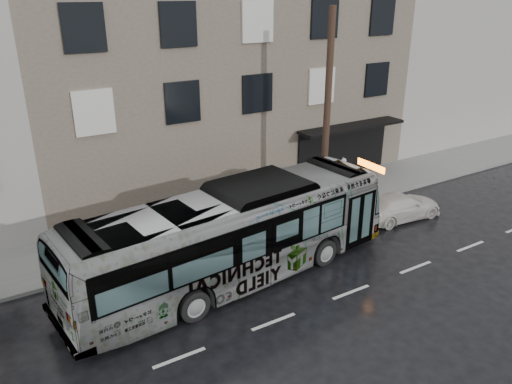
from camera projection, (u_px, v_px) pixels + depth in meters
ground at (235, 285)px, 17.68m from camera, size 120.00×120.00×0.00m
sidewalk at (180, 230)px, 21.53m from camera, size 90.00×3.60×0.15m
building_taupe at (201, 71)px, 28.08m from camera, size 20.00×12.00×11.00m
building_filler at (433, 44)px, 37.05m from camera, size 18.00×12.00×12.00m
utility_pole_front at (327, 115)px, 21.68m from camera, size 0.30×0.30×9.00m
sign_post at (342, 181)px, 23.45m from camera, size 0.06×0.06×2.40m
bus at (233, 236)px, 17.43m from camera, size 12.64×4.18×3.46m
white_sedan at (399, 206)px, 22.63m from camera, size 4.23×1.96×1.20m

